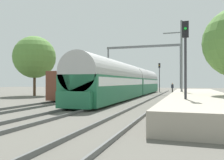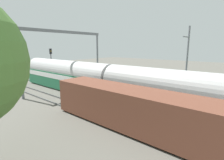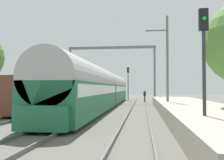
{
  "view_description": "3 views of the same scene",
  "coord_description": "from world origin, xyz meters",
  "px_view_note": "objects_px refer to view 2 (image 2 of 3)",
  "views": [
    {
      "loc": [
        6.86,
        -19.57,
        1.84
      ],
      "look_at": [
        0.0,
        1.75,
        2.05
      ],
      "focal_mm": 37.37,
      "sensor_mm": 36.0,
      "label": 1
    },
    {
      "loc": [
        -13.82,
        -1.51,
        5.82
      ],
      "look_at": [
        -0.77,
        9.47,
        2.49
      ],
      "focal_mm": 27.66,
      "sensor_mm": 36.0,
      "label": 2
    },
    {
      "loc": [
        4.33,
        -16.44,
        2.01
      ],
      "look_at": [
        0.0,
        18.76,
        3.14
      ],
      "focal_mm": 40.08,
      "sensor_mm": 36.0,
      "label": 3
    }
  ],
  "objects_px": {
    "person_crossing": "(86,76)",
    "catenary_gantry": "(65,48)",
    "passenger_train": "(111,83)",
    "freight_car": "(129,107)",
    "railway_signal_far": "(51,61)"
  },
  "relations": [
    {
      "from": "railway_signal_far",
      "to": "catenary_gantry",
      "type": "xyz_separation_m",
      "value": [
        -1.92,
        -6.98,
        2.15
      ]
    },
    {
      "from": "passenger_train",
      "to": "person_crossing",
      "type": "height_order",
      "value": "passenger_train"
    },
    {
      "from": "passenger_train",
      "to": "person_crossing",
      "type": "relative_size",
      "value": 18.99
    },
    {
      "from": "passenger_train",
      "to": "catenary_gantry",
      "type": "xyz_separation_m",
      "value": [
        0.0,
        7.97,
        3.65
      ]
    },
    {
      "from": "passenger_train",
      "to": "railway_signal_far",
      "type": "height_order",
      "value": "railway_signal_far"
    },
    {
      "from": "person_crossing",
      "to": "catenary_gantry",
      "type": "xyz_separation_m",
      "value": [
        -4.62,
        -1.42,
        4.59
      ]
    },
    {
      "from": "passenger_train",
      "to": "person_crossing",
      "type": "distance_m",
      "value": 10.51
    },
    {
      "from": "railway_signal_far",
      "to": "catenary_gantry",
      "type": "relative_size",
      "value": 0.44
    },
    {
      "from": "freight_car",
      "to": "passenger_train",
      "type": "bearing_deg",
      "value": 51.63
    },
    {
      "from": "railway_signal_far",
      "to": "catenary_gantry",
      "type": "bearing_deg",
      "value": -105.36
    },
    {
      "from": "passenger_train",
      "to": "freight_car",
      "type": "relative_size",
      "value": 2.53
    },
    {
      "from": "person_crossing",
      "to": "catenary_gantry",
      "type": "bearing_deg",
      "value": 129.35
    },
    {
      "from": "freight_car",
      "to": "person_crossing",
      "type": "height_order",
      "value": "freight_car"
    },
    {
      "from": "catenary_gantry",
      "to": "railway_signal_far",
      "type": "bearing_deg",
      "value": 74.64
    },
    {
      "from": "freight_car",
      "to": "railway_signal_far",
      "type": "distance_m",
      "value": 20.91
    }
  ]
}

